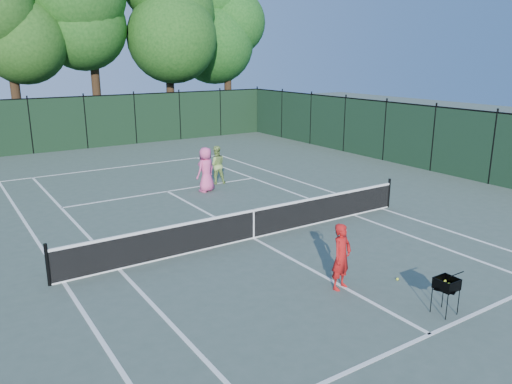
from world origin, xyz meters
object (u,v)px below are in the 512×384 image
coach (342,256)px  ball_hopper (447,284)px  player_green (216,165)px  loose_ball_midcourt (397,279)px  player_pink (206,170)px

coach → ball_hopper: (1.02, -2.11, -0.12)m
player_green → loose_ball_midcourt: player_green is taller
player_pink → player_green: 1.30m
ball_hopper → player_pink: bearing=65.4°
coach → loose_ball_midcourt: (1.45, -0.46, -0.76)m
player_green → ball_hopper: (-1.37, -12.45, -0.14)m
coach → player_green: bearing=63.0°
player_pink → loose_ball_midcourt: size_ratio=26.39×
coach → ball_hopper: coach is taller
player_green → player_pink: bearing=58.6°
player_pink → coach: bearing=61.0°
coach → player_pink: 9.57m
coach → player_green: 10.61m
player_pink → ball_hopper: (-0.42, -11.57, -0.22)m
player_pink → player_green: (0.95, 0.88, -0.08)m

